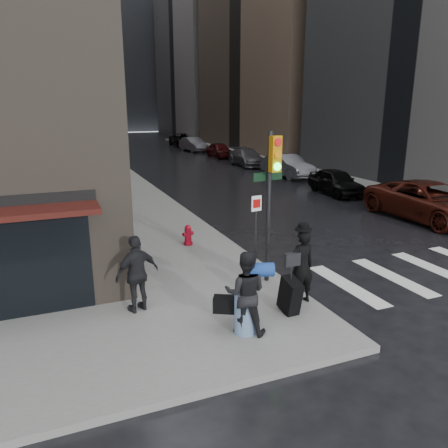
{
  "coord_description": "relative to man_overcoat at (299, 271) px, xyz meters",
  "views": [
    {
      "loc": [
        -3.77,
        -7.92,
        4.76
      ],
      "look_at": [
        1.0,
        3.71,
        1.3
      ],
      "focal_mm": 35.0,
      "sensor_mm": 36.0,
      "label": 1
    }
  ],
  "objects": [
    {
      "name": "bldg_distant",
      "position": [
        4.51,
        77.75,
        15.02
      ],
      "size": [
        40.0,
        12.0,
        32.0
      ],
      "primitive_type": "cube",
      "color": "slate",
      "rests_on": "ground"
    },
    {
      "name": "ground",
      "position": [
        -1.49,
        -0.25,
        -0.98
      ],
      "size": [
        140.0,
        140.0,
        0.0
      ],
      "primitive_type": "plane",
      "color": "black",
      "rests_on": "ground"
    },
    {
      "name": "sidewalk_right",
      "position": [
        12.01,
        26.75,
        -0.91
      ],
      "size": [
        3.0,
        50.0,
        0.15
      ],
      "primitive_type": "cube",
      "color": "slate",
      "rests_on": "ground"
    },
    {
      "name": "man_greycoat",
      "position": [
        -3.57,
        1.11,
        0.07
      ],
      "size": [
        1.14,
        0.73,
        1.8
      ],
      "rotation": [
        0.0,
        0.0,
        3.44
      ],
      "color": "black",
      "rests_on": "ground"
    },
    {
      "name": "parked_car_3",
      "position": [
        9.74,
        23.55,
        -0.31
      ],
      "size": [
        2.14,
        4.75,
        1.35
      ],
      "primitive_type": "imported",
      "rotation": [
        0.0,
        0.0,
        -0.05
      ],
      "color": "#454549",
      "rests_on": "ground"
    },
    {
      "name": "fire_hydrant",
      "position": [
        -1.02,
        5.36,
        -0.53
      ],
      "size": [
        0.4,
        0.3,
        0.69
      ],
      "rotation": [
        0.0,
        0.0,
        0.27
      ],
      "color": "maroon",
      "rests_on": "ground"
    },
    {
      "name": "parked_car_1",
      "position": [
        9.31,
        11.26,
        -0.29
      ],
      "size": [
        2.02,
        4.19,
        1.38
      ],
      "primitive_type": "imported",
      "rotation": [
        0.0,
        0.0,
        -0.1
      ],
      "color": "black",
      "rests_on": "ground"
    },
    {
      "name": "parked_car_6",
      "position": [
        10.09,
        41.98,
        -0.27
      ],
      "size": [
        2.52,
        5.23,
        1.44
      ],
      "primitive_type": "imported",
      "rotation": [
        0.0,
        0.0,
        -0.03
      ],
      "color": "black",
      "rests_on": "ground"
    },
    {
      "name": "man_overcoat",
      "position": [
        0.0,
        0.0,
        0.0
      ],
      "size": [
        1.02,
        0.99,
        1.99
      ],
      "rotation": [
        0.0,
        0.0,
        3.15
      ],
      "color": "black",
      "rests_on": "ground"
    },
    {
      "name": "parked_car_5",
      "position": [
        9.31,
        35.84,
        -0.27
      ],
      "size": [
        1.92,
        4.48,
        1.43
      ],
      "primitive_type": "imported",
      "rotation": [
        0.0,
        0.0,
        0.1
      ],
      "color": "#525257",
      "rests_on": "ground"
    },
    {
      "name": "bldg_right_far",
      "position": [
        24.51,
        57.75,
        11.52
      ],
      "size": [
        22.0,
        20.0,
        25.0
      ],
      "primitive_type": "cube",
      "color": "slate",
      "rests_on": "ground"
    },
    {
      "name": "parked_car_2",
      "position": [
        9.87,
        17.41,
        -0.23
      ],
      "size": [
        1.92,
        4.67,
        1.5
      ],
      "primitive_type": "imported",
      "rotation": [
        0.0,
        0.0,
        0.07
      ],
      "color": "#4F4F55",
      "rests_on": "ground"
    },
    {
      "name": "parked_car_0",
      "position": [
        9.58,
        5.12,
        -0.18
      ],
      "size": [
        2.75,
        5.84,
        1.61
      ],
      "primitive_type": "imported",
      "rotation": [
        0.0,
        0.0,
        0.01
      ],
      "color": "#3C130C",
      "rests_on": "ground"
    },
    {
      "name": "sidewalk_left",
      "position": [
        -1.49,
        26.75,
        -0.91
      ],
      "size": [
        4.0,
        50.0,
        0.15
      ],
      "primitive_type": "cube",
      "color": "slate",
      "rests_on": "ground"
    },
    {
      "name": "traffic_light",
      "position": [
        -0.03,
        1.48,
        1.72
      ],
      "size": [
        0.99,
        0.51,
        3.97
      ],
      "rotation": [
        0.0,
        0.0,
        0.14
      ],
      "color": "black",
      "rests_on": "ground"
    },
    {
      "name": "parked_car_4",
      "position": [
        9.85,
        29.7,
        -0.31
      ],
      "size": [
        1.65,
        3.97,
        1.34
      ],
      "primitive_type": "imported",
      "rotation": [
        0.0,
        0.0,
        0.02
      ],
      "color": "#400C0D",
      "rests_on": "ground"
    },
    {
      "name": "man_jeans",
      "position": [
        -1.74,
        -0.75,
        0.06
      ],
      "size": [
        1.2,
        1.11,
        1.79
      ],
      "rotation": [
        0.0,
        0.0,
        2.64
      ],
      "color": "black",
      "rests_on": "ground"
    }
  ]
}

